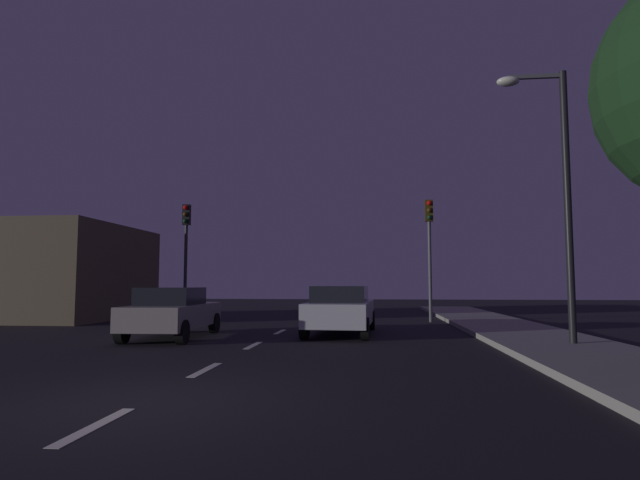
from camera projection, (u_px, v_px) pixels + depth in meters
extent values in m
plane|color=black|center=(258.00, 343.00, 13.88)|extent=(80.00, 80.00, 0.00)
cube|color=gray|center=(552.00, 343.00, 13.12)|extent=(3.00, 40.00, 0.15)
cube|color=silver|center=(95.00, 426.00, 5.75)|extent=(0.16, 1.60, 0.01)
cube|color=silver|center=(205.00, 370.00, 9.52)|extent=(0.16, 1.60, 0.01)
cube|color=silver|center=(253.00, 345.00, 13.28)|extent=(0.16, 1.60, 0.01)
cube|color=silver|center=(280.00, 332.00, 17.05)|extent=(0.16, 1.60, 0.01)
cylinder|color=#2D2D30|center=(186.00, 262.00, 22.73)|extent=(0.14, 0.14, 5.04)
cube|color=black|center=(187.00, 215.00, 22.91)|extent=(0.32, 0.24, 0.90)
sphere|color=red|center=(185.00, 207.00, 22.77)|extent=(0.20, 0.20, 0.20)
sphere|color=#3F2D0C|center=(185.00, 214.00, 22.75)|extent=(0.20, 0.20, 0.20)
sphere|color=#0C3319|center=(185.00, 221.00, 22.72)|extent=(0.20, 0.20, 0.20)
cylinder|color=#4C4C51|center=(430.00, 260.00, 21.67)|extent=(0.14, 0.14, 5.06)
cube|color=#382D0C|center=(429.00, 211.00, 21.85)|extent=(0.32, 0.24, 0.90)
sphere|color=red|center=(429.00, 203.00, 21.71)|extent=(0.20, 0.20, 0.20)
sphere|color=#3F2D0C|center=(429.00, 210.00, 21.69)|extent=(0.20, 0.20, 0.20)
sphere|color=#0C3319|center=(429.00, 217.00, 21.66)|extent=(0.20, 0.20, 0.20)
cube|color=silver|center=(341.00, 313.00, 16.34)|extent=(2.03, 4.67, 0.69)
cube|color=black|center=(340.00, 294.00, 16.16)|extent=(1.70, 2.14, 0.49)
cylinder|color=black|center=(322.00, 320.00, 18.16)|extent=(0.25, 0.65, 0.64)
cylinder|color=black|center=(371.00, 320.00, 17.91)|extent=(0.25, 0.65, 0.64)
cylinder|color=black|center=(304.00, 328.00, 14.71)|extent=(0.25, 0.65, 0.64)
cylinder|color=black|center=(365.00, 329.00, 14.46)|extent=(0.25, 0.65, 0.64)
cube|color=gray|center=(173.00, 316.00, 15.15)|extent=(1.88, 4.32, 0.65)
cube|color=black|center=(171.00, 296.00, 14.99)|extent=(1.58, 1.97, 0.49)
cylinder|color=black|center=(165.00, 323.00, 16.74)|extent=(0.25, 0.65, 0.64)
cylinder|color=black|center=(214.00, 323.00, 16.64)|extent=(0.25, 0.65, 0.64)
cylinder|color=black|center=(122.00, 332.00, 13.61)|extent=(0.25, 0.65, 0.64)
cylinder|color=black|center=(182.00, 332.00, 13.51)|extent=(0.25, 0.65, 0.64)
cylinder|color=black|center=(568.00, 207.00, 12.75)|extent=(0.18, 0.18, 6.84)
cube|color=#4C4C51|center=(535.00, 77.00, 13.10)|extent=(1.33, 0.10, 0.10)
ellipsoid|color=silver|center=(508.00, 81.00, 13.16)|extent=(0.56, 0.36, 0.24)
cube|color=brown|center=(79.00, 272.00, 23.51)|extent=(4.25, 7.60, 4.16)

